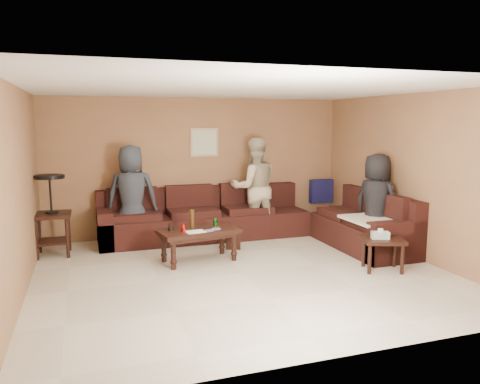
% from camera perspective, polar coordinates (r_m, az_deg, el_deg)
% --- Properties ---
extents(room, '(5.60, 5.50, 2.50)m').
position_cam_1_polar(room, '(6.24, 0.29, 4.82)').
color(room, beige).
rests_on(room, ground).
extents(sectional_sofa, '(4.65, 2.90, 0.97)m').
position_cam_1_polar(sectional_sofa, '(8.12, 2.29, -3.87)').
color(sectional_sofa, black).
rests_on(sectional_sofa, ground).
extents(coffee_table, '(1.25, 0.76, 0.77)m').
position_cam_1_polar(coffee_table, '(7.01, -5.07, -5.15)').
color(coffee_table, black).
rests_on(coffee_table, ground).
extents(end_table_left, '(0.57, 0.57, 1.27)m').
position_cam_1_polar(end_table_left, '(7.80, -21.98, -2.46)').
color(end_table_left, black).
rests_on(end_table_left, ground).
extents(side_table_right, '(0.67, 0.61, 0.60)m').
position_cam_1_polar(side_table_right, '(6.85, 16.99, -5.94)').
color(side_table_right, black).
rests_on(side_table_right, ground).
extents(waste_bin, '(0.30, 0.30, 0.28)m').
position_cam_1_polar(waste_bin, '(7.76, -0.81, -5.83)').
color(waste_bin, black).
rests_on(waste_bin, ground).
extents(wall_art, '(0.52, 0.04, 0.52)m').
position_cam_1_polar(wall_art, '(8.64, -4.38, 6.06)').
color(wall_art, tan).
rests_on(wall_art, ground).
extents(person_left, '(0.91, 0.68, 1.70)m').
position_cam_1_polar(person_left, '(8.00, -13.03, -0.44)').
color(person_left, '#292F39').
rests_on(person_left, ground).
extents(person_middle, '(0.92, 0.75, 1.80)m').
position_cam_1_polar(person_middle, '(8.40, 1.77, 0.53)').
color(person_middle, tan).
rests_on(person_middle, ground).
extents(person_right, '(0.76, 0.91, 1.58)m').
position_cam_1_polar(person_right, '(7.72, 16.26, -1.32)').
color(person_right, black).
rests_on(person_right, ground).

